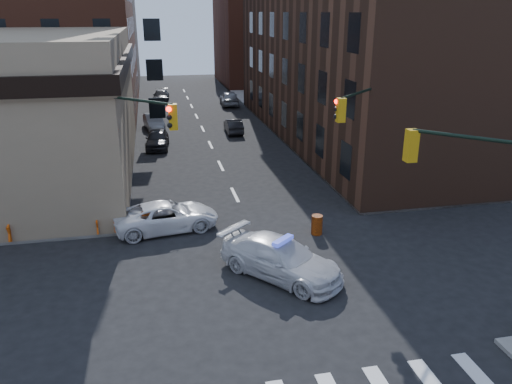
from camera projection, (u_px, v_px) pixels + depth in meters
name	position (u px, v px, depth m)	size (l,w,h in m)	color
ground	(276.00, 278.00, 20.22)	(140.00, 140.00, 0.00)	black
sidewalk_ne	(407.00, 109.00, 54.75)	(34.00, 54.50, 0.15)	gray
commercial_row_ne	(364.00, 53.00, 41.03)	(14.00, 34.00, 14.00)	#4A2C1D
filler_nw	(64.00, 28.00, 71.47)	(20.00, 18.00, 16.00)	#50433B
filler_ne	(274.00, 41.00, 74.24)	(16.00, 16.00, 12.00)	brown
signal_pole_nw	(123.00, 149.00, 22.52)	(3.58, 3.67, 8.00)	black
signal_pole_ne	(365.00, 137.00, 24.78)	(3.67, 3.58, 8.00)	black
tree_ne_near	(288.00, 91.00, 44.39)	(3.00, 3.00, 4.85)	black
tree_ne_far	(267.00, 80.00, 51.76)	(3.00, 3.00, 4.85)	black
police_car	(281.00, 259.00, 20.17)	(2.18, 5.35, 1.55)	silver
pickup	(167.00, 216.00, 24.52)	(2.34, 5.08, 1.41)	white
parked_car_wnear	(157.00, 139.00, 39.32)	(1.71, 4.24, 1.45)	black
parked_car_wfar	(154.00, 122.00, 45.72)	(1.46, 4.19, 1.38)	gray
parked_car_wdeep	(161.00, 96.00, 59.78)	(1.84, 4.53, 1.32)	black
parked_car_enear	(233.00, 126.00, 44.26)	(1.34, 3.85, 1.27)	black
parked_car_efar	(229.00, 98.00, 57.28)	(1.95, 4.85, 1.65)	#92939A
pedestrian_a	(37.00, 214.00, 24.07)	(0.61, 0.40, 1.69)	black
pedestrian_b	(15.00, 218.00, 23.23)	(0.93, 0.73, 1.92)	black
barrel_road	(317.00, 225.00, 24.10)	(0.54, 0.54, 0.96)	#BE3E08
barrel_bank	(148.00, 223.00, 24.22)	(0.60, 0.60, 1.07)	orange
barricade_nw_a	(106.00, 225.00, 23.93)	(1.07, 0.53, 0.80)	#C33409
barricade_nw_b	(1.00, 232.00, 23.01)	(1.22, 0.61, 0.91)	#D34509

